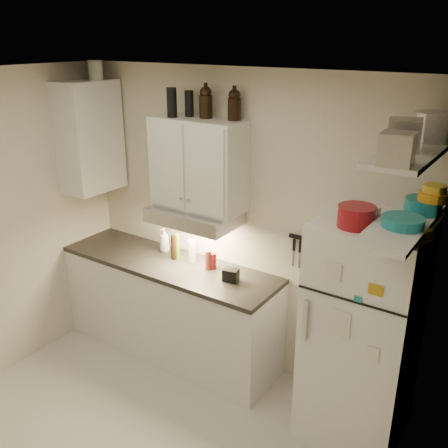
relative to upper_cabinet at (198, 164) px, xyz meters
The scene contains 34 objects.
ceiling 1.58m from the upper_cabinet, 77.33° to the right, with size 3.20×3.00×0.02m, color white.
back_wall 0.63m from the upper_cabinet, 30.26° to the left, with size 3.20×0.02×2.60m, color beige.
right_wall 2.39m from the upper_cabinet, 34.95° to the right, with size 0.02×3.00×2.60m, color beige.
base_cabinet 1.41m from the upper_cabinet, 151.63° to the right, with size 2.10×0.60×0.88m, color white.
countertop 0.97m from the upper_cabinet, 151.63° to the right, with size 2.10×0.62×0.04m, color #282622.
upper_cabinet is the anchor object (origin of this frame).
side_cabinet 1.15m from the upper_cabinet, behind, with size 0.33×0.55×1.00m, color white.
range_hood 0.44m from the upper_cabinet, 90.00° to the right, with size 0.76×0.46×0.12m, color silver.
fridge 1.84m from the upper_cabinet, ahead, with size 0.70×0.68×1.70m, color white.
shelf_hi 1.82m from the upper_cabinet, 10.05° to the right, with size 0.30×0.95×0.03m, color white.
shelf_lo 1.78m from the upper_cabinet, 10.05° to the right, with size 0.30×0.95×0.03m, color white.
knife_strip 1.13m from the upper_cabinet, ahead, with size 0.42×0.02×0.03m, color black.
dutch_oven 1.52m from the upper_cabinet, 12.90° to the right, with size 0.24×0.24×0.14m, color maroon.
book_stack 1.86m from the upper_cabinet, 12.34° to the right, with size 0.18×0.22×0.07m, color #AF8A15.
spice_jar 1.58m from the upper_cabinet, ahead, with size 0.07×0.07×0.11m, color silver.
stock_pot 1.84m from the upper_cabinet, ahead, with size 0.25×0.25×0.18m, color silver.
tin_a 1.81m from the upper_cabinet, 11.45° to the right, with size 0.18×0.16×0.18m, color #AAAAAD.
tin_b 1.96m from the upper_cabinet, 21.85° to the right, with size 0.16×0.16×0.16m, color #AAAAAD.
bowl_teal 1.80m from the upper_cabinet, ahead, with size 0.23×0.23×0.09m, color teal.
bowl_orange 1.86m from the upper_cabinet, ahead, with size 0.18×0.18×0.06m, color orange.
bowl_yellow 1.86m from the upper_cabinet, ahead, with size 0.14×0.14×0.05m, color gold.
plates 1.81m from the upper_cabinet, 12.05° to the right, with size 0.24×0.24×0.06m, color teal.
growler_a 0.51m from the upper_cabinet, 40.57° to the left, with size 0.11×0.11×0.25m, color black, non-canonical shape.
growler_b 0.59m from the upper_cabinet, 14.49° to the left, with size 0.10×0.10×0.24m, color black, non-canonical shape.
thermos_a 0.49m from the upper_cabinet, 162.88° to the left, with size 0.07×0.07×0.21m, color black.
thermos_b 0.53m from the upper_cabinet, 158.69° to the right, with size 0.08×0.08×0.23m, color black.
side_jar 1.29m from the upper_cabinet, behind, with size 0.13×0.13×0.17m, color silver.
soap_bottle 0.89m from the upper_cabinet, behind, with size 0.10×0.10×0.26m, color white.
pepper_mill 0.83m from the upper_cabinet, 23.06° to the right, with size 0.05×0.05×0.17m, color maroon.
oil_bottle 0.82m from the upper_cabinet, behind, with size 0.04×0.04×0.23m, color #51741D.
vinegar_bottle 0.83m from the upper_cabinet, 166.31° to the right, with size 0.05×0.05×0.23m, color black.
clear_bottle 0.81m from the upper_cabinet, behind, with size 0.07×0.07×0.21m, color silver.
red_jar 0.85m from the upper_cabinet, ahead, with size 0.07×0.07×0.14m, color maroon.
caddy 0.95m from the upper_cabinet, 17.27° to the right, with size 0.12×0.09×0.11m, color black.
Camera 1 is at (2.12, -1.88, 2.83)m, focal length 40.00 mm.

